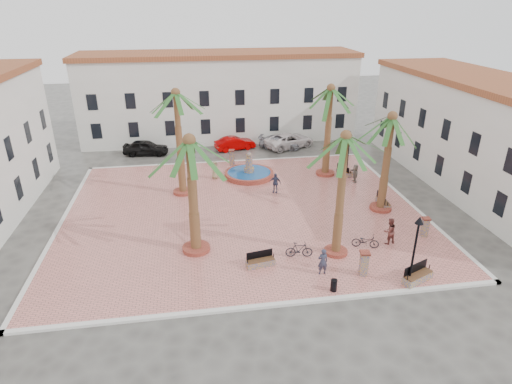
# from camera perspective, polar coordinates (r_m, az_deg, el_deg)

# --- Properties ---
(ground) EXTENTS (120.00, 120.00, 0.00)m
(ground) POSITION_cam_1_polar(r_m,az_deg,el_deg) (32.15, -1.76, -2.72)
(ground) COLOR #56544F
(ground) RESTS_ON ground
(plaza) EXTENTS (26.00, 22.00, 0.15)m
(plaza) POSITION_cam_1_polar(r_m,az_deg,el_deg) (32.12, -1.76, -2.60)
(plaza) COLOR #DB7D74
(plaza) RESTS_ON ground
(kerb_n) EXTENTS (26.30, 0.30, 0.16)m
(kerb_n) POSITION_cam_1_polar(r_m,az_deg,el_deg) (42.18, -3.68, 4.06)
(kerb_n) COLOR silver
(kerb_n) RESTS_ON ground
(kerb_s) EXTENTS (26.30, 0.30, 0.16)m
(kerb_s) POSITION_cam_1_polar(r_m,az_deg,el_deg) (22.93, 1.87, -14.88)
(kerb_s) COLOR silver
(kerb_s) RESTS_ON ground
(kerb_e) EXTENTS (0.30, 22.30, 0.16)m
(kerb_e) POSITION_cam_1_polar(r_m,az_deg,el_deg) (35.93, 19.27, -1.00)
(kerb_e) COLOR silver
(kerb_e) RESTS_ON ground
(kerb_w) EXTENTS (0.30, 22.30, 0.16)m
(kerb_w) POSITION_cam_1_polar(r_m,az_deg,el_deg) (33.31, -24.59, -3.92)
(kerb_w) COLOR silver
(kerb_w) RESTS_ON ground
(building_north) EXTENTS (30.40, 7.40, 9.50)m
(building_north) POSITION_cam_1_polar(r_m,az_deg,el_deg) (49.57, -4.86, 12.69)
(building_north) COLOR white
(building_north) RESTS_ON ground
(building_east) EXTENTS (7.40, 26.40, 9.00)m
(building_east) POSITION_cam_1_polar(r_m,az_deg,el_deg) (39.75, 27.87, 6.75)
(building_east) COLOR white
(building_east) RESTS_ON ground
(fountain) EXTENTS (4.37, 4.37, 2.26)m
(fountain) POSITION_cam_1_polar(r_m,az_deg,el_deg) (38.22, -0.93, 2.54)
(fountain) COLOR #A24030
(fountain) RESTS_ON plaza
(palm_nw) EXTENTS (5.14, 5.14, 8.52)m
(palm_nw) POSITION_cam_1_polar(r_m,az_deg,el_deg) (33.21, -10.56, 11.41)
(palm_nw) COLOR #A24030
(palm_nw) RESTS_ON plaza
(palm_sw) EXTENTS (5.62, 5.62, 7.60)m
(palm_sw) POSITION_cam_1_polar(r_m,az_deg,el_deg) (24.76, -8.78, 4.88)
(palm_sw) COLOR #A24030
(palm_sw) RESTS_ON plaza
(palm_s) EXTENTS (4.71, 4.71, 7.88)m
(palm_s) POSITION_cam_1_polar(r_m,az_deg,el_deg) (24.53, 11.74, 5.54)
(palm_s) COLOR #A24030
(palm_s) RESTS_ON plaza
(palm_e) EXTENTS (5.24, 5.24, 7.48)m
(palm_e) POSITION_cam_1_polar(r_m,az_deg,el_deg) (31.47, 17.55, 8.11)
(palm_e) COLOR #A24030
(palm_e) RESTS_ON plaza
(palm_ne) EXTENTS (5.37, 5.37, 8.11)m
(palm_ne) POSITION_cam_1_polar(r_m,az_deg,el_deg) (37.34, 9.88, 12.17)
(palm_ne) COLOR #A24030
(palm_ne) RESTS_ON plaza
(bench_s) EXTENTS (1.78, 0.82, 0.91)m
(bench_s) POSITION_cam_1_polar(r_m,az_deg,el_deg) (25.60, 0.61, -9.30)
(bench_s) COLOR #7E6859
(bench_s) RESTS_ON plaza
(bench_se) EXTENTS (2.02, 1.32, 1.03)m
(bench_se) POSITION_cam_1_polar(r_m,az_deg,el_deg) (25.94, 20.73, -10.51)
(bench_se) COLOR #7E6859
(bench_se) RESTS_ON plaza
(bench_e) EXTENTS (0.66, 1.83, 0.95)m
(bench_e) POSITION_cam_1_polar(r_m,az_deg,el_deg) (34.12, 16.56, -1.35)
(bench_e) COLOR #7E6859
(bench_e) RESTS_ON plaza
(bench_ne) EXTENTS (1.07, 1.76, 0.89)m
(bench_ne) POSITION_cam_1_polar(r_m,az_deg,el_deg) (39.47, 11.70, 2.65)
(bench_ne) COLOR #7E6859
(bench_ne) RESTS_ON plaza
(lamppost_s) EXTENTS (0.45, 0.45, 4.17)m
(lamppost_s) POSITION_cam_1_polar(r_m,az_deg,el_deg) (24.32, 20.59, -5.90)
(lamppost_s) COLOR black
(lamppost_s) RESTS_ON plaza
(lamppost_e) EXTENTS (0.45, 0.45, 4.15)m
(lamppost_e) POSITION_cam_1_polar(r_m,az_deg,el_deg) (38.42, 12.28, 6.07)
(lamppost_e) COLOR black
(lamppost_e) RESTS_ON plaza
(bollard_se) EXTENTS (0.63, 0.63, 1.52)m
(bollard_se) POSITION_cam_1_polar(r_m,az_deg,el_deg) (25.30, 14.20, -9.16)
(bollard_se) COLOR #7E6859
(bollard_se) RESTS_ON plaza
(bollard_n) EXTENTS (0.64, 0.64, 1.52)m
(bollard_n) POSITION_cam_1_polar(r_m,az_deg,el_deg) (40.80, -3.24, 4.65)
(bollard_n) COLOR #7E6859
(bollard_n) RESTS_ON plaza
(bollard_e) EXTENTS (0.55, 0.55, 1.36)m
(bollard_e) POSITION_cam_1_polar(r_m,az_deg,el_deg) (30.49, 21.61, -4.33)
(bollard_e) COLOR #7E6859
(bollard_e) RESTS_ON plaza
(litter_bin) EXTENTS (0.35, 0.35, 0.69)m
(litter_bin) POSITION_cam_1_polar(r_m,az_deg,el_deg) (23.95, 10.33, -12.14)
(litter_bin) COLOR black
(litter_bin) RESTS_ON plaza
(cyclist_a) EXTENTS (0.61, 0.42, 1.64)m
(cyclist_a) POSITION_cam_1_polar(r_m,az_deg,el_deg) (24.90, 8.89, -9.14)
(cyclist_a) COLOR #2D3044
(cyclist_a) RESTS_ON plaza
(bicycle_a) EXTENTS (1.80, 1.13, 0.89)m
(bicycle_a) POSITION_cam_1_polar(r_m,az_deg,el_deg) (28.13, 14.38, -6.36)
(bicycle_a) COLOR black
(bicycle_a) RESTS_ON plaza
(cyclist_b) EXTENTS (1.00, 0.86, 1.79)m
(cyclist_b) POSITION_cam_1_polar(r_m,az_deg,el_deg) (28.78, 17.36, -4.98)
(cyclist_b) COLOR brown
(cyclist_b) RESTS_ON plaza
(bicycle_b) EXTENTS (1.72, 0.72, 1.00)m
(bicycle_b) POSITION_cam_1_polar(r_m,az_deg,el_deg) (26.40, 5.77, -7.67)
(bicycle_b) COLOR black
(bicycle_b) RESTS_ON plaza
(pedestrian_fountain_a) EXTENTS (0.94, 0.84, 1.61)m
(pedestrian_fountain_a) POSITION_cam_1_polar(r_m,az_deg,el_deg) (37.74, -5.50, 2.95)
(pedestrian_fountain_a) COLOR #98855F
(pedestrian_fountain_a) RESTS_ON plaza
(pedestrian_fountain_b) EXTENTS (1.06, 0.79, 1.67)m
(pedestrian_fountain_b) POSITION_cam_1_polar(r_m,az_deg,el_deg) (34.79, 2.57, 1.22)
(pedestrian_fountain_b) COLOR #363E5C
(pedestrian_fountain_b) RESTS_ON plaza
(pedestrian_north) EXTENTS (0.85, 1.18, 1.64)m
(pedestrian_north) POSITION_cam_1_polar(r_m,az_deg,el_deg) (41.17, -8.28, 4.66)
(pedestrian_north) COLOR #515156
(pedestrian_north) RESTS_ON plaza
(pedestrian_east) EXTENTS (0.50, 1.48, 1.59)m
(pedestrian_east) POSITION_cam_1_polar(r_m,az_deg,el_deg) (37.81, 13.07, 2.44)
(pedestrian_east) COLOR #73675B
(pedestrian_east) RESTS_ON plaza
(car_black) EXTENTS (4.74, 2.44, 1.54)m
(car_black) POSITION_cam_1_polar(r_m,az_deg,el_deg) (45.49, -14.48, 5.76)
(car_black) COLOR black
(car_black) RESTS_ON ground
(car_red) EXTENTS (4.49, 2.49, 1.40)m
(car_red) POSITION_cam_1_polar(r_m,az_deg,el_deg) (45.72, -2.83, 6.50)
(car_red) COLOR #AA0000
(car_red) RESTS_ON ground
(car_silver) EXTENTS (4.74, 3.33, 1.27)m
(car_silver) POSITION_cam_1_polar(r_m,az_deg,el_deg) (46.31, 3.13, 6.65)
(car_silver) COLOR #9998A1
(car_silver) RESTS_ON ground
(car_white) EXTENTS (6.09, 4.45, 1.54)m
(car_white) POSITION_cam_1_polar(r_m,az_deg,el_deg) (46.58, 4.46, 6.88)
(car_white) COLOR white
(car_white) RESTS_ON ground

